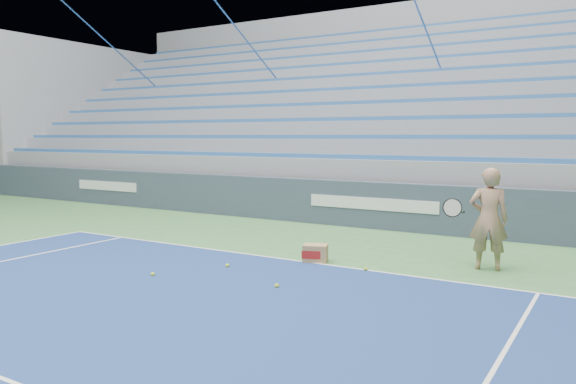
# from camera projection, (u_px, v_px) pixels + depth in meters

# --- Properties ---
(sponsor_barrier) EXTENTS (30.00, 0.32, 1.10)m
(sponsor_barrier) POSITION_uv_depth(u_px,v_px,m) (374.00, 205.00, 13.24)
(sponsor_barrier) COLOR #364253
(sponsor_barrier) RESTS_ON ground
(bleachers) EXTENTS (31.00, 9.15, 7.30)m
(bleachers) POSITION_uv_depth(u_px,v_px,m) (444.00, 130.00, 17.92)
(bleachers) COLOR gray
(bleachers) RESTS_ON ground
(tennis_player) EXTENTS (0.95, 0.89, 1.67)m
(tennis_player) POSITION_uv_depth(u_px,v_px,m) (488.00, 219.00, 9.10)
(tennis_player) COLOR tan
(tennis_player) RESTS_ON ground
(ball_box) EXTENTS (0.49, 0.44, 0.31)m
(ball_box) POSITION_uv_depth(u_px,v_px,m) (315.00, 253.00, 9.71)
(ball_box) COLOR #A17E4D
(ball_box) RESTS_ON ground
(tennis_ball_0) EXTENTS (0.07, 0.07, 0.07)m
(tennis_ball_0) POSITION_uv_depth(u_px,v_px,m) (366.00, 269.00, 9.08)
(tennis_ball_0) COLOR #CEE82F
(tennis_ball_0) RESTS_ON ground
(tennis_ball_1) EXTENTS (0.07, 0.07, 0.07)m
(tennis_ball_1) POSITION_uv_depth(u_px,v_px,m) (227.00, 266.00, 9.31)
(tennis_ball_1) COLOR #CEE82F
(tennis_ball_1) RESTS_ON ground
(tennis_ball_2) EXTENTS (0.07, 0.07, 0.07)m
(tennis_ball_2) POSITION_uv_depth(u_px,v_px,m) (153.00, 274.00, 8.72)
(tennis_ball_2) COLOR #CEE82F
(tennis_ball_2) RESTS_ON ground
(tennis_ball_3) EXTENTS (0.07, 0.07, 0.07)m
(tennis_ball_3) POSITION_uv_depth(u_px,v_px,m) (277.00, 286.00, 8.06)
(tennis_ball_3) COLOR #CEE82F
(tennis_ball_3) RESTS_ON ground
(tennis_ball_4) EXTENTS (0.07, 0.07, 0.07)m
(tennis_ball_4) POSITION_uv_depth(u_px,v_px,m) (313.00, 261.00, 9.65)
(tennis_ball_4) COLOR #CEE82F
(tennis_ball_4) RESTS_ON ground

